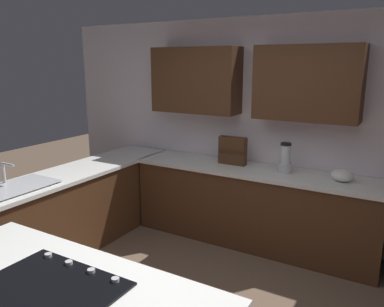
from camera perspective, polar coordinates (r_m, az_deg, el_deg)
wall_back at (r=4.56m, az=11.20°, el=5.34°), size 6.00×0.44×2.60m
lower_cabinets_back at (r=4.54m, az=8.96°, el=-8.03°), size 2.80×0.60×0.86m
countertop_back at (r=4.40m, az=9.18°, el=-2.56°), size 2.84×0.64×0.04m
lower_cabinets_side at (r=4.56m, az=-17.74°, el=-8.41°), size 0.60×2.90×0.86m
countertop_side at (r=4.42m, az=-18.15°, el=-2.98°), size 0.64×2.94×0.04m
island_top at (r=2.29m, az=-20.78°, el=-19.01°), size 1.95×0.93×0.04m
sink_unit at (r=4.06m, az=-24.71°, el=-4.44°), size 0.46×0.70×0.23m
cooktop at (r=2.28m, az=-20.72°, el=-18.37°), size 0.76×0.56×0.03m
blender at (r=4.27m, az=13.77°, el=-0.96°), size 0.15×0.15×0.34m
mixing_bowl at (r=4.17m, az=21.62°, el=-3.04°), size 0.22×0.22×0.12m
spice_rack at (r=4.53m, az=6.10°, el=0.43°), size 0.33×0.11×0.33m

